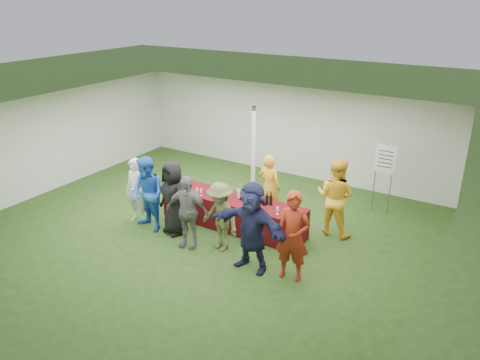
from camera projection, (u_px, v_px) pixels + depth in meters
The scene contains 18 objects.
ground at pixel (210, 222), 11.42m from camera, with size 60.00×60.00×0.00m, color #284719.
tent at pixel (253, 160), 11.62m from camera, with size 10.00×10.00×10.00m.
serving_table at pixel (233, 213), 11.07m from camera, with size 3.60×0.80×0.75m, color #530B10.
wine_bottles at pixel (258, 197), 10.70m from camera, with size 0.75×0.16×0.32m.
wine_glasses at pixel (209, 193), 10.93m from camera, with size 2.77×0.15×0.16m.
water_bottle at pixel (239, 194), 10.90m from camera, with size 0.07×0.07×0.23m.
bar_towel at pixel (290, 211), 10.25m from camera, with size 0.25×0.18×0.03m, color white.
dump_bucket at pixel (293, 215), 9.92m from camera, with size 0.23×0.23×0.18m, color slate.
wine_list_sign at pixel (385, 164), 11.44m from camera, with size 0.50×0.03×1.80m.
staff_pourer at pixel (269, 187), 11.31m from camera, with size 0.61×0.40×1.67m, color gold.
staff_back at pixel (335, 197), 10.57m from camera, with size 0.90×0.70×1.85m, color yellow.
customer_0 at pixel (136, 191), 11.17m from camera, with size 0.59×0.39×1.62m, color silver.
customer_1 at pixel (148, 194), 10.77m from camera, with size 0.87×0.68×1.79m, color blue.
customer_2 at pixel (174, 198), 10.64m from camera, with size 0.85×0.56×1.75m, color black.
customer_3 at pixel (187, 211), 10.09m from camera, with size 0.97×0.40×1.66m, color slate.
customer_4 at pixel (220, 217), 9.97m from camera, with size 1.00×0.58×1.55m, color #50582F.
customer_5 at pixel (252, 227), 9.20m from camera, with size 1.73×0.55×1.87m, color #1B1F41.
customer_6 at pixel (293, 236), 8.89m from camera, with size 0.66×0.44×1.82m, color maroon.
Camera 1 is at (5.99, -8.30, 5.23)m, focal length 35.00 mm.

